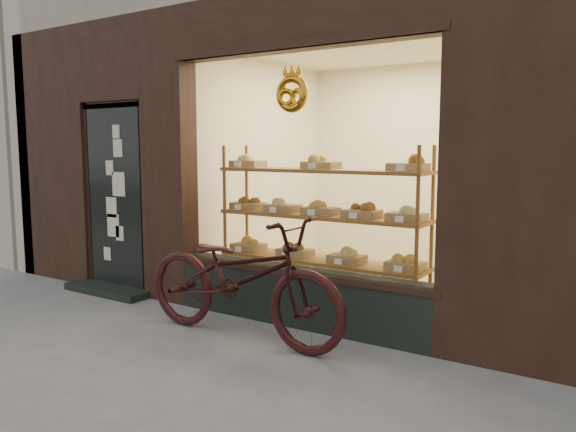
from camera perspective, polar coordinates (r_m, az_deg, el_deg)
The scene contains 4 objects.
ground at distance 4.27m, azimuth -20.69°, elevation -16.66°, with size 90.00×90.00×0.00m, color slate.
neighbor_left at distance 15.24m, azimuth -26.42°, elevation 16.98°, with size 12.00×7.00×9.00m, color beige.
display_shelf at distance 5.61m, azimuth 3.32°, elevation -1.54°, with size 2.20×0.45×1.70m.
bicycle at distance 4.94m, azimuth -4.83°, elevation -6.22°, with size 0.73×2.10×1.10m, color black.
Camera 1 is at (3.20, -2.27, 1.68)m, focal length 35.00 mm.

